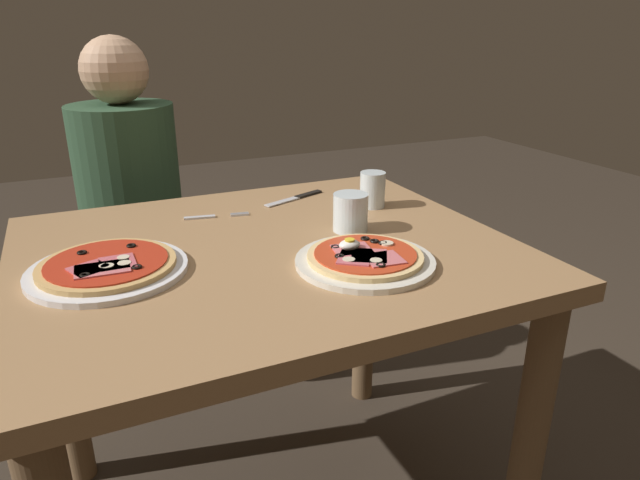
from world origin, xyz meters
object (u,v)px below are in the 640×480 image
pizza_foreground (365,259)px  water_glass_near (350,215)px  pizza_across_left (108,267)px  diner_person (135,233)px  knife (298,197)px  dining_table (268,300)px  water_glass_far (372,192)px  fork (211,216)px

pizza_foreground → water_glass_near: water_glass_near is taller
pizza_across_left → diner_person: size_ratio=0.25×
water_glass_near → knife: 0.28m
dining_table → pizza_foreground: 0.27m
dining_table → pizza_foreground: size_ratio=3.71×
water_glass_far → diner_person: (-0.54, 0.63, -0.25)m
pizza_foreground → knife: bearing=84.0°
knife → pizza_foreground: bearing=-96.0°
dining_table → pizza_across_left: size_ratio=3.44×
dining_table → knife: (0.19, 0.29, 0.13)m
dining_table → knife: size_ratio=5.43×
water_glass_far → knife: (-0.15, 0.15, -0.04)m
dining_table → fork: bearing=104.7°
dining_table → water_glass_far: (0.34, 0.15, 0.17)m
water_glass_near → diner_person: bearing=117.8°
pizza_foreground → fork: bearing=116.8°
pizza_foreground → pizza_across_left: size_ratio=0.93×
pizza_foreground → water_glass_far: size_ratio=3.04×
pizza_across_left → water_glass_near: 0.53m
pizza_across_left → knife: size_ratio=1.58×
water_glass_far → knife: 0.21m
pizza_across_left → fork: size_ratio=1.89×
diner_person → dining_table: bearing=104.2°
water_glass_near → water_glass_far: bearing=45.5°
water_glass_near → fork: 0.35m
dining_table → water_glass_far: water_glass_far is taller
pizza_foreground → diner_person: diner_person is taller
pizza_foreground → water_glass_far: bearing=58.6°
water_glass_far → knife: water_glass_far is taller
dining_table → water_glass_near: water_glass_near is taller
dining_table → diner_person: diner_person is taller
water_glass_far → diner_person: size_ratio=0.08×
pizza_foreground → knife: 0.47m
water_glass_far → dining_table: bearing=-156.7°
diner_person → water_glass_far: bearing=130.5°
water_glass_near → diner_person: diner_person is taller
dining_table → water_glass_near: size_ratio=11.85×
diner_person → pizza_foreground: bearing=109.7°
pizza_across_left → water_glass_near: bearing=2.2°
dining_table → water_glass_near: (0.21, 0.01, 0.17)m
knife → water_glass_far: bearing=-45.1°
water_glass_far → water_glass_near: bearing=-134.5°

